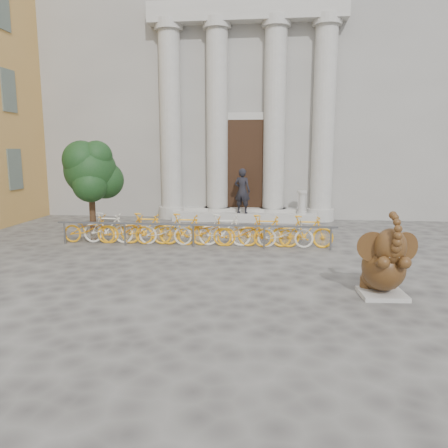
# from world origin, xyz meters

# --- Properties ---
(ground) EXTENTS (80.00, 80.00, 0.00)m
(ground) POSITION_xyz_m (0.00, 0.00, 0.00)
(ground) COLOR #474442
(ground) RESTS_ON ground
(classical_building) EXTENTS (22.00, 10.70, 12.00)m
(classical_building) POSITION_xyz_m (0.00, 14.93, 5.98)
(classical_building) COLOR gray
(classical_building) RESTS_ON ground
(entrance_steps) EXTENTS (6.00, 1.20, 0.36)m
(entrance_steps) POSITION_xyz_m (0.00, 9.40, 0.18)
(entrance_steps) COLOR #A8A59E
(entrance_steps) RESTS_ON ground
(elephant_statue) EXTENTS (1.21, 1.36, 1.80)m
(elephant_statue) POSITION_xyz_m (3.44, 0.03, 0.66)
(elephant_statue) COLOR #A8A59E
(elephant_statue) RESTS_ON ground
(bike_rack) EXTENTS (8.72, 0.53, 1.00)m
(bike_rack) POSITION_xyz_m (-1.25, 4.40, 0.50)
(bike_rack) COLOR slate
(bike_rack) RESTS_ON ground
(tree) EXTENTS (1.88, 1.71, 3.26)m
(tree) POSITION_xyz_m (-4.64, 4.68, 2.27)
(tree) COLOR #332114
(tree) RESTS_ON ground
(pedestrian) EXTENTS (0.77, 0.61, 1.86)m
(pedestrian) POSITION_xyz_m (-0.07, 9.05, 1.29)
(pedestrian) COLOR black
(pedestrian) RESTS_ON entrance_steps
(balustrade_post) EXTENTS (0.39, 0.39, 0.95)m
(balustrade_post) POSITION_xyz_m (2.37, 9.10, 0.80)
(balustrade_post) COLOR #A8A59E
(balustrade_post) RESTS_ON entrance_steps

